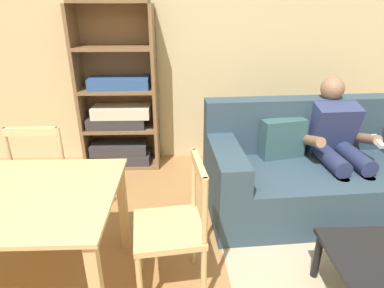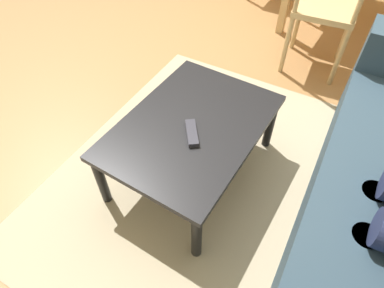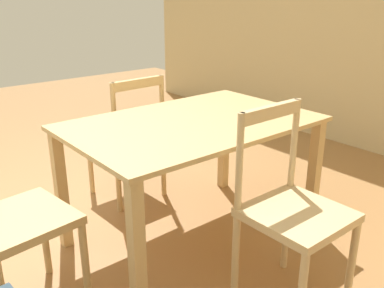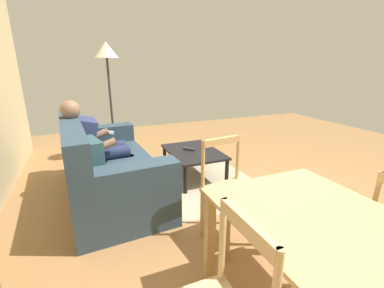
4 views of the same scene
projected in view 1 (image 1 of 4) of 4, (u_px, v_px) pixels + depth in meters
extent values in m
cube|color=#D1BC8C|center=(197.00, 45.00, 3.59)|extent=(7.05, 0.12, 2.64)
cube|color=#2D4251|center=(316.00, 187.00, 2.93)|extent=(2.00, 1.07, 0.44)
cube|color=#2D4251|center=(306.00, 124.00, 3.08)|extent=(1.95, 0.32, 0.51)
cube|color=#2D4251|center=(225.00, 158.00, 2.72)|extent=(0.30, 0.96, 0.23)
cube|color=#305258|center=(283.00, 138.00, 2.94)|extent=(0.42, 0.23, 0.36)
cube|color=navy|center=(331.00, 129.00, 3.00)|extent=(0.42, 0.36, 0.54)
sphere|color=#8C664C|center=(332.00, 88.00, 2.94)|extent=(0.21, 0.21, 0.21)
cylinder|color=navy|center=(331.00, 159.00, 2.80)|extent=(0.18, 0.45, 0.15)
cylinder|color=#8C664C|center=(338.00, 202.00, 2.71)|extent=(0.11, 0.11, 0.44)
cube|color=black|center=(339.00, 225.00, 2.71)|extent=(0.12, 0.25, 0.08)
cylinder|color=navy|center=(355.00, 158.00, 2.82)|extent=(0.18, 0.45, 0.15)
cylinder|color=#8C664C|center=(363.00, 200.00, 2.73)|extent=(0.11, 0.11, 0.44)
cube|color=black|center=(364.00, 223.00, 2.73)|extent=(0.12, 0.25, 0.08)
cylinder|color=#8C664C|center=(312.00, 141.00, 2.84)|extent=(0.11, 0.36, 0.19)
cylinder|color=#8C664C|center=(365.00, 139.00, 2.89)|extent=(0.11, 0.36, 0.19)
cube|color=white|center=(378.00, 141.00, 2.73)|extent=(0.05, 0.16, 0.08)
cylinder|color=black|center=(317.00, 256.00, 2.18)|extent=(0.05, 0.05, 0.35)
cube|color=brown|center=(80.00, 92.00, 3.49)|extent=(0.04, 0.36, 1.75)
cube|color=brown|center=(155.00, 91.00, 3.51)|extent=(0.04, 0.36, 1.75)
cube|color=brown|center=(121.00, 88.00, 3.66)|extent=(0.84, 0.02, 1.75)
cube|color=brown|center=(124.00, 162.00, 3.84)|extent=(0.77, 0.36, 0.04)
cube|color=brown|center=(121.00, 128.00, 3.67)|extent=(0.77, 0.36, 0.04)
cube|color=brown|center=(118.00, 90.00, 3.49)|extent=(0.77, 0.36, 0.04)
cube|color=brown|center=(114.00, 48.00, 3.32)|extent=(0.77, 0.36, 0.04)
cube|color=brown|center=(109.00, 1.00, 3.15)|extent=(0.77, 0.36, 0.04)
cube|color=#333338|center=(123.00, 157.00, 3.79)|extent=(0.63, 0.30, 0.12)
cube|color=#333338|center=(119.00, 148.00, 3.74)|extent=(0.64, 0.31, 0.12)
cube|color=#333338|center=(117.00, 122.00, 3.62)|extent=(0.63, 0.30, 0.12)
cube|color=beige|center=(122.00, 111.00, 3.57)|extent=(0.63, 0.29, 0.12)
cube|color=#2D5193|center=(119.00, 83.00, 3.45)|extent=(0.64, 0.31, 0.12)
cube|color=tan|center=(123.00, 208.00, 2.39)|extent=(0.06, 0.06, 0.71)
cube|color=#D1B27F|center=(51.00, 173.00, 2.65)|extent=(0.42, 0.42, 0.04)
cylinder|color=#D1B27F|center=(85.00, 186.00, 2.92)|extent=(0.04, 0.04, 0.47)
cylinder|color=#D1B27F|center=(42.00, 186.00, 2.91)|extent=(0.04, 0.04, 0.47)
cylinder|color=#D1B27F|center=(72.00, 210.00, 2.57)|extent=(0.04, 0.04, 0.47)
cylinder|color=#D1B27F|center=(23.00, 211.00, 2.56)|extent=(0.04, 0.04, 0.47)
cylinder|color=#D1B27F|center=(62.00, 157.00, 2.39)|extent=(0.03, 0.03, 0.47)
cylinder|color=#D1B27F|center=(10.00, 158.00, 2.37)|extent=(0.03, 0.03, 0.47)
cube|color=#D1B27F|center=(31.00, 131.00, 2.30)|extent=(0.38, 0.04, 0.06)
cube|color=tan|center=(168.00, 229.00, 1.99)|extent=(0.47, 0.47, 0.04)
cylinder|color=tan|center=(139.00, 242.00, 2.23)|extent=(0.04, 0.04, 0.47)
cylinder|color=tan|center=(140.00, 285.00, 1.89)|extent=(0.04, 0.04, 0.47)
cylinder|color=tan|center=(194.00, 236.00, 2.28)|extent=(0.04, 0.04, 0.47)
cylinder|color=tan|center=(204.00, 277.00, 1.94)|extent=(0.04, 0.04, 0.47)
cylinder|color=tan|center=(194.00, 180.00, 2.10)|extent=(0.03, 0.03, 0.44)
cylinder|color=tan|center=(205.00, 214.00, 1.76)|extent=(0.03, 0.03, 0.44)
cube|color=tan|center=(199.00, 167.00, 1.85)|extent=(0.08, 0.38, 0.06)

